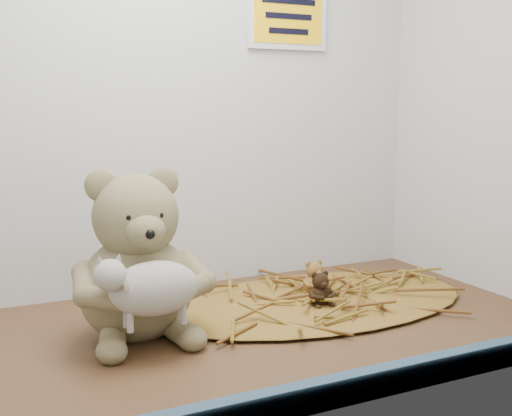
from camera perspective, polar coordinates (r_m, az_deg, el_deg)
name	(u,v)px	position (r cm, az deg, el deg)	size (l,w,h in cm)	color
alcove_shell	(185,54)	(107.54, -6.33, 13.43)	(120.40, 60.20, 90.40)	#422817
front_rail	(297,399)	(80.86, 3.66, -16.62)	(119.28, 2.20, 3.60)	#37526A
straw_bed	(317,301)	(121.88, 5.41, -8.21)	(61.32, 35.61, 1.19)	olive
main_teddy	(136,253)	(103.59, -10.64, -3.97)	(22.02, 23.24, 27.30)	#8E8157
toy_lamb	(154,288)	(95.28, -9.02, -7.07)	(17.46, 10.65, 11.28)	#B5AFA3
mini_teddy_tan	(314,276)	(124.16, 5.18, -6.02)	(5.26, 5.55, 6.52)	#935A30
mini_teddy_brown	(320,287)	(117.45, 5.71, -6.99)	(5.05, 5.33, 6.27)	black
wall_sign	(287,17)	(139.39, 2.82, 16.63)	(16.00, 1.20, 11.00)	#FEB90C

